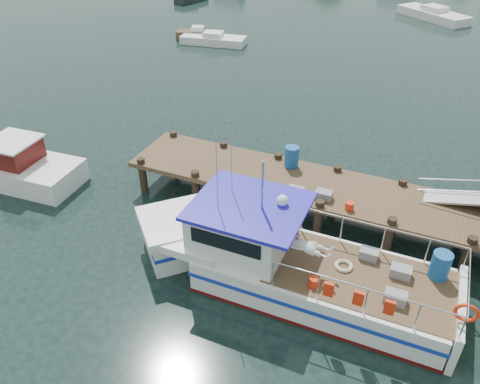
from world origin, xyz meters
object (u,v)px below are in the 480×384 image
at_px(dock, 464,196).
at_px(moored_a, 213,39).
at_px(lobster_boat, 282,260).
at_px(work_boat, 3,164).
at_px(moored_rowboat, 198,34).
at_px(moored_d, 433,14).

bearing_deg(dock, moored_a, 134.89).
bearing_deg(dock, lobster_boat, -140.61).
bearing_deg(work_boat, moored_a, 87.23).
bearing_deg(moored_a, moored_rowboat, 169.17).
xyz_separation_m(lobster_boat, moored_a, (-13.74, 22.81, -0.60)).
bearing_deg(dock, moored_d, 95.67).
distance_m(lobster_boat, work_boat, 13.42).
relative_size(dock, moored_d, 2.39).
xyz_separation_m(dock, moored_a, (-18.68, 18.75, -1.89)).
bearing_deg(moored_d, lobster_boat, -114.33).
bearing_deg(moored_d, moored_rowboat, -161.64).
height_order(dock, moored_rowboat, dock).
height_order(lobster_boat, work_boat, lobster_boat).
xyz_separation_m(work_boat, moored_a, (-0.39, 21.54, -0.30)).
bearing_deg(dock, work_boat, -171.35).
bearing_deg(moored_a, work_boat, -77.29).
relative_size(moored_rowboat, moored_d, 0.53).
relative_size(dock, work_boat, 2.13).
relative_size(work_boat, moored_rowboat, 2.13).
xyz_separation_m(work_boat, moored_d, (14.93, 36.74, -0.21)).
relative_size(dock, moored_rowboat, 4.52).
relative_size(moored_a, moored_d, 0.76).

